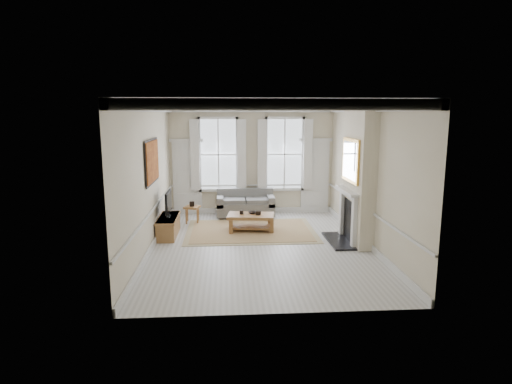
{
  "coord_description": "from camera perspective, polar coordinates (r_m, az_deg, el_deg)",
  "views": [
    {
      "loc": [
        -0.77,
        -9.97,
        3.16
      ],
      "look_at": [
        -0.07,
        0.46,
        1.25
      ],
      "focal_mm": 30.0,
      "sensor_mm": 36.0,
      "label": 1
    }
  ],
  "objects": [
    {
      "name": "sofa",
      "position": [
        13.38,
        -1.42,
        -1.74
      ],
      "size": [
        1.77,
        0.86,
        0.84
      ],
      "color": "slate",
      "rests_on": "floor"
    },
    {
      "name": "door_right",
      "position": [
        13.96,
        7.85,
        1.99
      ],
      "size": [
        0.9,
        0.08,
        2.3
      ],
      "primitive_type": "cube",
      "color": "silver",
      "rests_on": "floor"
    },
    {
      "name": "ceiling",
      "position": [
        10.0,
        0.59,
        11.74
      ],
      "size": [
        7.2,
        7.2,
        0.0
      ],
      "primitive_type": "plane",
      "rotation": [
        3.14,
        0.0,
        0.0
      ],
      "color": "white",
      "rests_on": "back_wall"
    },
    {
      "name": "bowl",
      "position": [
        11.73,
        -0.49,
        -2.77
      ],
      "size": [
        0.28,
        0.28,
        0.05
      ],
      "primitive_type": "imported",
      "rotation": [
        0.0,
        0.0,
        0.35
      ],
      "color": "black",
      "rests_on": "coffee_table"
    },
    {
      "name": "window_right",
      "position": [
        13.7,
        3.82,
        5.06
      ],
      "size": [
        1.26,
        0.2,
        2.2
      ],
      "primitive_type": null,
      "color": "#B2BCC6",
      "rests_on": "back_wall"
    },
    {
      "name": "rug",
      "position": [
        11.75,
        -0.7,
        -5.18
      ],
      "size": [
        3.5,
        2.6,
        0.02
      ],
      "primitive_type": "cube",
      "color": "#A77D56",
      "rests_on": "floor"
    },
    {
      "name": "painting",
      "position": [
        10.48,
        -13.69,
        3.99
      ],
      "size": [
        0.05,
        1.66,
        1.06
      ],
      "primitive_type": "cube",
      "color": "#C46E21",
      "rests_on": "left_wall"
    },
    {
      "name": "hearth",
      "position": [
        10.99,
        10.99,
        -6.4
      ],
      "size": [
        0.55,
        1.5,
        0.05
      ],
      "primitive_type": "cube",
      "color": "black",
      "rests_on": "floor"
    },
    {
      "name": "left_wall",
      "position": [
        10.24,
        -14.11,
        1.85
      ],
      "size": [
        0.0,
        7.2,
        7.2
      ],
      "primitive_type": "plane",
      "rotation": [
        1.57,
        0.0,
        1.57
      ],
      "color": "beige",
      "rests_on": "floor"
    },
    {
      "name": "floor",
      "position": [
        10.48,
        0.55,
        -7.18
      ],
      "size": [
        7.2,
        7.2,
        0.0
      ],
      "primitive_type": "plane",
      "color": "#B7B5AD",
      "rests_on": "ground"
    },
    {
      "name": "side_table",
      "position": [
        12.71,
        -8.5,
        -2.34
      ],
      "size": [
        0.51,
        0.51,
        0.49
      ],
      "rotation": [
        0.0,
        0.0,
        -0.33
      ],
      "color": "brown",
      "rests_on": "floor"
    },
    {
      "name": "coffee_table",
      "position": [
        11.66,
        -0.71,
        -3.4
      ],
      "size": [
        1.33,
        0.88,
        0.47
      ],
      "rotation": [
        0.0,
        0.0,
        -0.12
      ],
      "color": "brown",
      "rests_on": "rug"
    },
    {
      "name": "ceramic_pot_b",
      "position": [
        11.59,
        0.29,
        -2.79
      ],
      "size": [
        0.15,
        0.15,
        0.11
      ],
      "primitive_type": "cylinder",
      "color": "black",
      "rests_on": "coffee_table"
    },
    {
      "name": "ceramic_pot_a",
      "position": [
        11.66,
        -1.95,
        -2.72
      ],
      "size": [
        0.11,
        0.11,
        0.11
      ],
      "primitive_type": "cylinder",
      "color": "black",
      "rests_on": "coffee_table"
    },
    {
      "name": "chimney_breast",
      "position": [
        10.76,
        13.49,
        2.27
      ],
      "size": [
        0.35,
        1.7,
        3.38
      ],
      "primitive_type": "cube",
      "color": "beige",
      "rests_on": "floor"
    },
    {
      "name": "mirror",
      "position": [
        10.65,
        12.46,
        4.14
      ],
      "size": [
        0.06,
        1.26,
        1.06
      ],
      "primitive_type": "cube",
      "color": "gold",
      "rests_on": "chimney_breast"
    },
    {
      "name": "tv",
      "position": [
        11.36,
        -11.6,
        -1.33
      ],
      "size": [
        0.08,
        0.9,
        0.68
      ],
      "color": "black",
      "rests_on": "tv_stand"
    },
    {
      "name": "fireplace",
      "position": [
        10.87,
        12.13,
        -2.78
      ],
      "size": [
        0.21,
        1.45,
        1.33
      ],
      "color": "silver",
      "rests_on": "floor"
    },
    {
      "name": "door_left",
      "position": [
        13.73,
        -9.16,
        1.82
      ],
      "size": [
        0.9,
        0.08,
        2.3
      ],
      "primitive_type": "cube",
      "color": "silver",
      "rests_on": "floor"
    },
    {
      "name": "right_wall",
      "position": [
        10.62,
        14.71,
        2.12
      ],
      "size": [
        0.0,
        7.2,
        7.2
      ],
      "primitive_type": "plane",
      "rotation": [
        1.57,
        0.0,
        -1.57
      ],
      "color": "beige",
      "rests_on": "floor"
    },
    {
      "name": "back_wall",
      "position": [
        13.67,
        -0.6,
        4.23
      ],
      "size": [
        5.2,
        0.0,
        5.2
      ],
      "primitive_type": "plane",
      "rotation": [
        1.57,
        0.0,
        0.0
      ],
      "color": "beige",
      "rests_on": "floor"
    },
    {
      "name": "window_left",
      "position": [
        13.58,
        -5.03,
        5.0
      ],
      "size": [
        1.26,
        0.2,
        2.2
      ],
      "primitive_type": null,
      "color": "#B2BCC6",
      "rests_on": "back_wall"
    },
    {
      "name": "tv_stand",
      "position": [
        11.51,
        -11.59,
        -4.49
      ],
      "size": [
        0.45,
        1.42,
        0.51
      ],
      "primitive_type": "cube",
      "color": "brown",
      "rests_on": "floor"
    }
  ]
}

